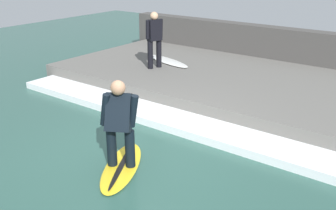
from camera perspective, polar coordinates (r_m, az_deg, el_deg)
The scene contains 8 objects.
ground_plane at distance 7.09m, azimuth -4.35°, elevation -7.37°, with size 28.00×28.00×0.00m, color #2D564C.
concrete_ledge at distance 10.24m, azimuth 11.02°, elevation 2.70°, with size 4.40×10.31×0.43m, color #66635E.
back_wall at distance 12.30m, azimuth 16.30°, elevation 7.56°, with size 0.50×10.83×1.35m, color #474442.
wave_foam_crest at distance 8.14m, azimuth 2.67°, elevation -2.79°, with size 0.87×9.79×0.16m, color white.
surfboard_riding at distance 6.72m, azimuth -6.73°, elevation -8.87°, with size 1.77×1.30×0.07m.
surfer_riding at distance 6.34m, azimuth -7.05°, elevation -2.18°, with size 0.60×0.62×1.48m.
surfer_waiting_near at distance 10.74m, azimuth -1.99°, elevation 9.84°, with size 0.50×0.35×1.52m.
surfboard_waiting_near at distance 11.54m, azimuth -0.03°, elevation 6.43°, with size 1.00×1.87×0.06m.
Camera 1 is at (-4.66, -4.15, 3.36)m, focal length 42.00 mm.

